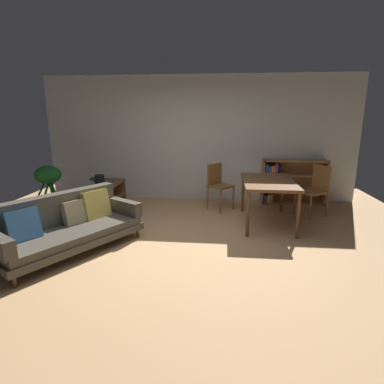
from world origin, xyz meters
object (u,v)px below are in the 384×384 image
at_px(desk_speaker, 100,181).
at_px(dining_chair_near, 315,188).
at_px(potted_floor_plant, 48,180).
at_px(fabric_couch, 66,225).
at_px(media_console, 106,198).
at_px(open_laptop, 103,181).
at_px(bookshelf, 289,181).
at_px(dining_chair_far, 218,183).
at_px(dining_table, 268,185).

distance_m(desk_speaker, dining_chair_near, 4.06).
bearing_deg(dining_chair_near, potted_floor_plant, -176.25).
height_order(fabric_couch, potted_floor_plant, potted_floor_plant).
height_order(media_console, open_laptop, open_laptop).
distance_m(desk_speaker, bookshelf, 3.91).
xyz_separation_m(open_laptop, desk_speaker, (0.10, -0.37, 0.09)).
bearing_deg(fabric_couch, bookshelf, 37.79).
relative_size(dining_chair_far, bookshelf, 0.69).
distance_m(open_laptop, bookshelf, 3.91).
bearing_deg(bookshelf, potted_floor_plant, -166.72).
height_order(desk_speaker, dining_table, desk_speaker).
distance_m(fabric_couch, dining_chair_near, 4.38).
bearing_deg(dining_table, open_laptop, 170.12).
distance_m(dining_table, dining_chair_near, 1.14).
bearing_deg(dining_table, desk_speaker, 176.65).
xyz_separation_m(open_laptop, dining_chair_far, (2.31, 0.24, -0.04)).
relative_size(open_laptop, dining_table, 0.32).
bearing_deg(open_laptop, bookshelf, 12.26).
bearing_deg(potted_floor_plant, dining_table, -3.51).
relative_size(potted_floor_plant, dining_table, 0.65).
height_order(fabric_couch, dining_chair_far, dining_chair_far).
xyz_separation_m(fabric_couch, dining_chair_near, (3.90, 1.99, 0.16)).
xyz_separation_m(desk_speaker, potted_floor_plant, (-1.06, 0.07, -0.01)).
height_order(potted_floor_plant, bookshelf, bookshelf).
bearing_deg(dining_chair_near, media_console, -177.77).
xyz_separation_m(potted_floor_plant, dining_chair_far, (3.27, 0.54, -0.12)).
xyz_separation_m(media_console, dining_chair_far, (2.21, 0.36, 0.26)).
relative_size(media_console, dining_chair_near, 1.20).
distance_m(dining_table, bookshelf, 1.54).
distance_m(desk_speaker, dining_chair_far, 2.30).
bearing_deg(desk_speaker, dining_table, -3.35).
relative_size(dining_chair_near, dining_chair_far, 1.03).
height_order(media_console, dining_chair_near, dining_chair_near).
xyz_separation_m(dining_table, bookshelf, (0.65, 1.38, -0.21)).
distance_m(fabric_couch, media_console, 1.84).
height_order(dining_table, dining_chair_far, dining_chair_far).
relative_size(open_laptop, potted_floor_plant, 0.50).
distance_m(desk_speaker, potted_floor_plant, 1.06).
bearing_deg(bookshelf, dining_chair_near, -68.31).
distance_m(fabric_couch, bookshelf, 4.54).
distance_m(open_laptop, dining_chair_near, 4.13).
relative_size(fabric_couch, dining_chair_far, 2.31).
relative_size(dining_table, dining_chair_near, 1.50).
bearing_deg(dining_table, bookshelf, 64.95).
distance_m(desk_speaker, dining_table, 3.08).
bearing_deg(open_laptop, media_console, -52.36).
bearing_deg(bookshelf, fabric_couch, -142.21).
bearing_deg(media_console, dining_table, -7.96).
bearing_deg(media_console, dining_chair_near, 2.23).
bearing_deg(dining_chair_near, open_laptop, -179.50).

